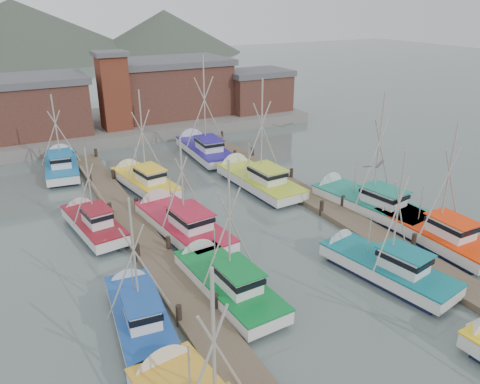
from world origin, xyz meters
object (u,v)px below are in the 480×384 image
boat_12 (143,180)px  boat_4 (224,280)px  boat_8 (179,222)px  lookout_tower (114,90)px

boat_12 → boat_4: bearing=-101.2°
boat_8 → lookout_tower: bearing=78.0°
lookout_tower → boat_4: lookout_tower is taller
boat_4 → boat_12: size_ratio=0.97×
lookout_tower → boat_8: size_ratio=0.84×
lookout_tower → boat_8: (-2.29, -25.41, -4.87)m
lookout_tower → boat_12: (-2.10, -16.37, -4.87)m
boat_4 → lookout_tower: bearing=81.7°
boat_4 → boat_12: (0.63, 16.95, 0.00)m
boat_4 → boat_8: (0.45, 7.91, -0.00)m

